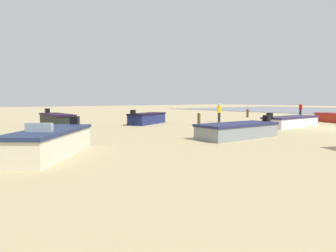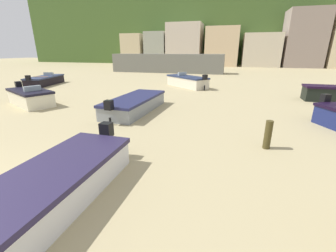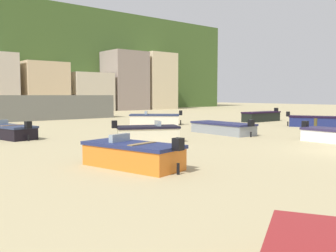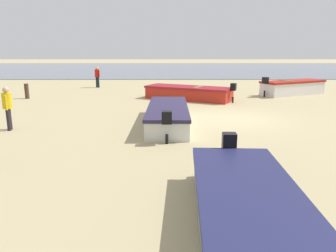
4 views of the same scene
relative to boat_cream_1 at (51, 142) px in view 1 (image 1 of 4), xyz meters
The scene contains 9 objects.
boat_cream_1 is the anchor object (origin of this frame).
boat_grey_3 8.84m from the boat_cream_1, 96.98° to the right, with size 1.91×4.88×1.07m.
boat_black_5 10.95m from the boat_cream_1, 17.74° to the right, with size 4.80×1.36×1.27m.
boat_navy_6 13.09m from the boat_cream_1, 48.80° to the right, with size 2.96×4.16×1.19m.
boat_white_7 16.59m from the boat_cream_1, 89.16° to the right, with size 1.64×5.49×1.07m.
mooring_post_near_water 12.92m from the boat_cream_1, 67.75° to the right, with size 0.23×0.23×0.93m, color #453C1D.
mooring_post_mid_beach 25.14m from the boat_cream_1, 69.40° to the right, with size 0.25×0.25×0.91m, color #473026.
beach_walker_foreground 29.87m from the boat_cream_1, 78.93° to the right, with size 0.48×0.48×1.62m.
beach_walker_distant 16.88m from the boat_cream_1, 68.51° to the right, with size 0.41×0.54×1.62m.
Camera 1 is at (-7.19, 20.36, 1.89)m, focal length 29.66 mm.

